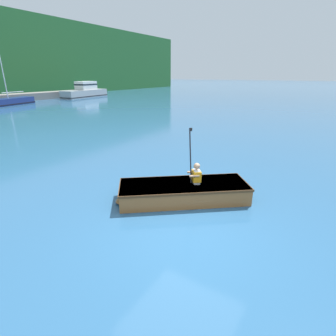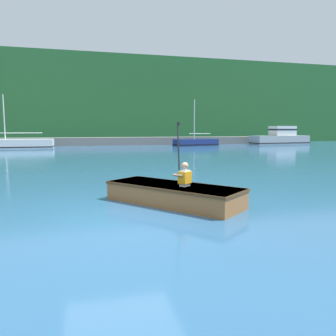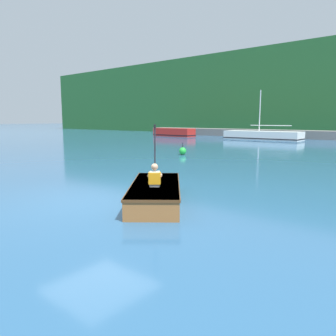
{
  "view_description": "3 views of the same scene",
  "coord_description": "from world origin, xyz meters",
  "px_view_note": "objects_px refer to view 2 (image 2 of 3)",
  "views": [
    {
      "loc": [
        -4.33,
        -2.29,
        3.24
      ],
      "look_at": [
        1.37,
        1.28,
        0.82
      ],
      "focal_mm": 28.0,
      "sensor_mm": 36.0,
      "label": 1
    },
    {
      "loc": [
        -0.71,
        -6.77,
        1.8
      ],
      "look_at": [
        1.37,
        1.28,
        0.82
      ],
      "focal_mm": 35.0,
      "sensor_mm": 36.0,
      "label": 2
    },
    {
      "loc": [
        6.85,
        -5.3,
        2.1
      ],
      "look_at": [
        1.37,
        1.28,
        0.82
      ],
      "focal_mm": 35.0,
      "sensor_mm": 36.0,
      "label": 3
    }
  ],
  "objects_px": {
    "person_paddler": "(184,175)",
    "rowboat_foreground": "(171,193)",
    "moored_boat_dock_center_near": "(196,142)",
    "moored_boat_dock_west_inner": "(10,144)",
    "moored_boat_dock_west_end": "(280,138)"
  },
  "relations": [
    {
      "from": "rowboat_foreground",
      "to": "moored_boat_dock_center_near",
      "type": "bearing_deg",
      "value": 69.5
    },
    {
      "from": "moored_boat_dock_west_inner",
      "to": "rowboat_foreground",
      "type": "height_order",
      "value": "moored_boat_dock_west_inner"
    },
    {
      "from": "rowboat_foreground",
      "to": "person_paddler",
      "type": "distance_m",
      "value": 0.61
    },
    {
      "from": "rowboat_foreground",
      "to": "person_paddler",
      "type": "height_order",
      "value": "person_paddler"
    },
    {
      "from": "moored_boat_dock_west_end",
      "to": "person_paddler",
      "type": "relative_size",
      "value": 5.21
    },
    {
      "from": "person_paddler",
      "to": "rowboat_foreground",
      "type": "bearing_deg",
      "value": 128.77
    },
    {
      "from": "moored_boat_dock_west_inner",
      "to": "moored_boat_dock_center_near",
      "type": "xyz_separation_m",
      "value": [
        19.19,
        0.78,
        -0.06
      ]
    },
    {
      "from": "moored_boat_dock_west_end",
      "to": "moored_boat_dock_center_near",
      "type": "height_order",
      "value": "moored_boat_dock_center_near"
    },
    {
      "from": "moored_boat_dock_center_near",
      "to": "moored_boat_dock_west_inner",
      "type": "bearing_deg",
      "value": -177.66
    },
    {
      "from": "rowboat_foreground",
      "to": "person_paddler",
      "type": "xyz_separation_m",
      "value": [
        0.24,
        -0.29,
        0.48
      ]
    },
    {
      "from": "moored_boat_dock_west_end",
      "to": "rowboat_foreground",
      "type": "relative_size",
      "value": 2.28
    },
    {
      "from": "rowboat_foreground",
      "to": "person_paddler",
      "type": "relative_size",
      "value": 2.28
    },
    {
      "from": "moored_boat_dock_west_inner",
      "to": "rowboat_foreground",
      "type": "relative_size",
      "value": 2.33
    },
    {
      "from": "moored_boat_dock_west_end",
      "to": "moored_boat_dock_west_inner",
      "type": "xyz_separation_m",
      "value": [
        -30.59,
        -1.7,
        -0.4
      ]
    },
    {
      "from": "moored_boat_dock_center_near",
      "to": "person_paddler",
      "type": "height_order",
      "value": "moored_boat_dock_center_near"
    }
  ]
}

